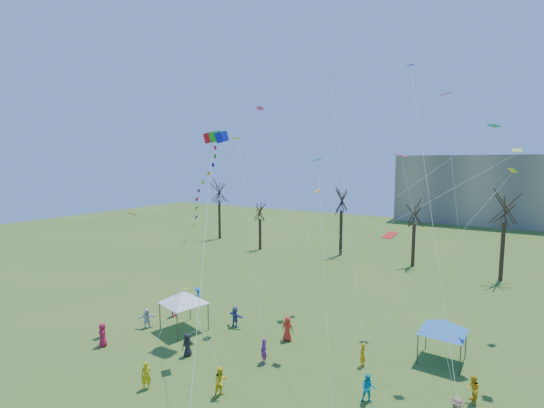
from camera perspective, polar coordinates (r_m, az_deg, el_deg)
The scene contains 6 objects.
bare_tree_row at distance 52.00m, azimuth 20.24°, elevation -1.17°, with size 69.61×8.45×10.64m.
big_box_kite at distance 28.98m, azimuth -10.32°, elevation 0.91°, with size 5.00×6.72×19.07m.
canopy_tent_white at distance 32.06m, azimuth -13.18°, elevation -13.49°, with size 4.12×4.12×3.21m.
canopy_tent_blue at distance 29.16m, azimuth 24.35°, elevation -16.36°, with size 3.97×3.97×2.98m.
festival_crowd at distance 27.52m, azimuth -2.34°, elevation -21.03°, with size 25.11×12.75×1.86m.
small_kites_aloft at distance 28.91m, azimuth 8.46°, elevation 5.93°, with size 28.04×18.97×31.11m.
Camera 1 is at (12.57, -14.26, 13.49)m, focal length 25.00 mm.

